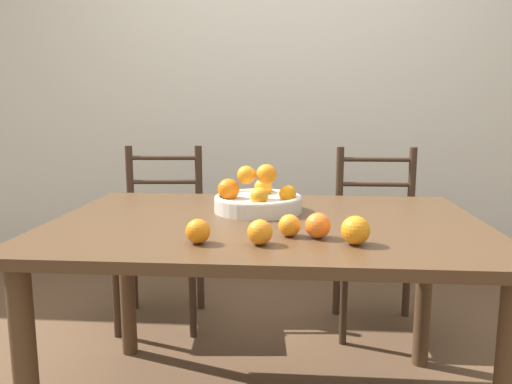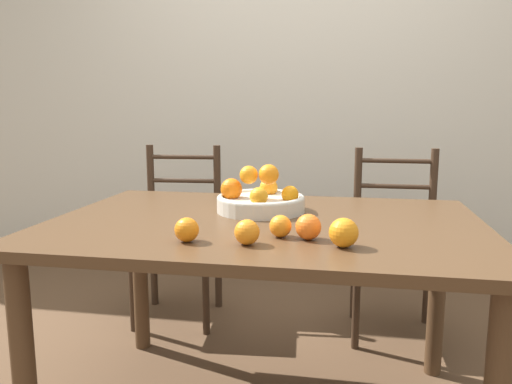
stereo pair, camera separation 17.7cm
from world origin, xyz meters
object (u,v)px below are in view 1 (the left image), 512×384
at_px(orange_loose_1, 318,226).
at_px(fruit_bowl, 258,199).
at_px(chair_right, 378,241).
at_px(orange_loose_3, 355,230).
at_px(orange_loose_4, 260,232).
at_px(orange_loose_2, 290,225).
at_px(orange_loose_0, 198,231).
at_px(chair_left, 161,236).

bearing_deg(orange_loose_1, fruit_bowl, 119.38).
height_order(orange_loose_1, chair_right, chair_right).
relative_size(orange_loose_1, orange_loose_3, 0.92).
distance_m(fruit_bowl, orange_loose_4, 0.47).
relative_size(orange_loose_2, orange_loose_4, 0.93).
distance_m(fruit_bowl, orange_loose_0, 0.48).
height_order(orange_loose_3, chair_left, chair_left).
xyz_separation_m(orange_loose_2, chair_left, (-0.69, 1.05, -0.32)).
distance_m(orange_loose_2, orange_loose_3, 0.20).
height_order(orange_loose_0, orange_loose_1, orange_loose_1).
height_order(orange_loose_0, chair_right, chair_right).
xyz_separation_m(orange_loose_1, chair_right, (0.36, 1.06, -0.33)).
bearing_deg(orange_loose_2, fruit_bowl, 109.20).
height_order(orange_loose_1, chair_left, chair_left).
relative_size(orange_loose_4, chair_right, 0.08).
distance_m(orange_loose_1, orange_loose_3, 0.12).
bearing_deg(chair_left, orange_loose_0, -74.03).
bearing_deg(orange_loose_3, orange_loose_0, -176.85).
bearing_deg(orange_loose_2, chair_right, 67.06).
height_order(orange_loose_0, orange_loose_4, orange_loose_4).
distance_m(orange_loose_0, chair_right, 1.39).
xyz_separation_m(orange_loose_2, orange_loose_3, (0.19, -0.08, 0.01)).
height_order(fruit_bowl, orange_loose_2, fruit_bowl).
distance_m(orange_loose_2, orange_loose_4, 0.13).
bearing_deg(chair_left, orange_loose_4, -66.58).
bearing_deg(orange_loose_4, orange_loose_2, 50.77).
xyz_separation_m(fruit_bowl, chair_right, (0.57, 0.69, -0.33)).
relative_size(orange_loose_0, orange_loose_3, 0.86).
bearing_deg(orange_loose_1, orange_loose_4, -152.44).
bearing_deg(fruit_bowl, orange_loose_1, -60.62).
distance_m(fruit_bowl, orange_loose_2, 0.38).
relative_size(orange_loose_1, orange_loose_2, 1.14).
relative_size(orange_loose_3, chair_left, 0.09).
relative_size(fruit_bowl, orange_loose_4, 4.52).
bearing_deg(chair_right, orange_loose_3, -103.32).
bearing_deg(orange_loose_3, orange_loose_1, 148.13).
bearing_deg(orange_loose_2, chair_left, 123.55).
relative_size(orange_loose_3, orange_loose_4, 1.14).
bearing_deg(chair_left, chair_right, -4.61).
height_order(chair_left, chair_right, same).
xyz_separation_m(orange_loose_2, chair_right, (0.44, 1.05, -0.32)).
height_order(orange_loose_0, orange_loose_3, orange_loose_3).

